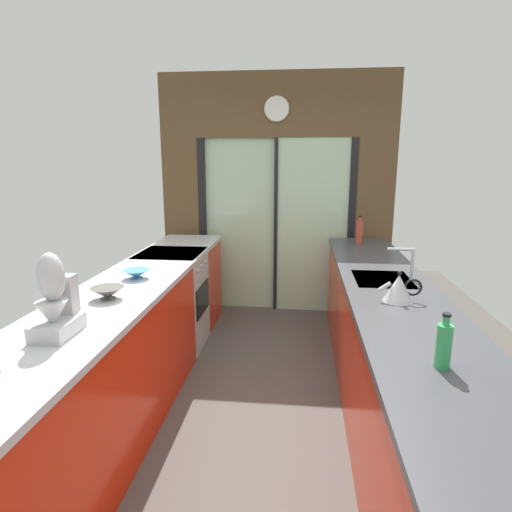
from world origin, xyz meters
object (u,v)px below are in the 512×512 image
Objects in this scene: soap_bottle_far at (359,231)px; mixing_bowl_far at (136,274)px; stand_mixer at (55,304)px; kettle at (399,288)px; mixing_bowl_mid at (108,293)px; soap_bottle_near at (444,345)px; oven_range at (173,300)px.

mixing_bowl_far is at bearing -139.45° from soap_bottle_far.
stand_mixer is 1.92m from kettle.
soap_bottle_far reaches higher than mixing_bowl_mid.
soap_bottle_far is at bearing 55.00° from stand_mixer.
soap_bottle_near is (1.78, -1.17, 0.06)m from mixing_bowl_far.
kettle is (1.80, -1.20, 0.55)m from oven_range.
mixing_bowl_mid is 1.91m from soap_bottle_near.
mixing_bowl_mid is at bearing 90.00° from stand_mixer.
mixing_bowl_far is at bearing 169.80° from kettle.
mixing_bowl_far is 1.81m from kettle.
soap_bottle_near is at bearing -4.78° from stand_mixer.
soap_bottle_far is (1.78, 1.52, 0.09)m from mixing_bowl_far.
oven_range is 3.54× the size of kettle.
stand_mixer is at bearing -89.44° from oven_range.
stand_mixer reaches higher than oven_range.
stand_mixer is 1.62× the size of kettle.
soap_bottle_far is (-0.00, 1.84, 0.04)m from kettle.
soap_bottle_near is (1.80, -2.05, 0.57)m from oven_range.
mixing_bowl_far is at bearing 146.73° from soap_bottle_near.
kettle is at bearing 4.73° from mixing_bowl_mid.
oven_range is at bearing 146.31° from kettle.
kettle is at bearing 21.41° from stand_mixer.
stand_mixer is (0.00, -0.55, 0.12)m from mixing_bowl_mid.
stand_mixer is at bearing 175.22° from soap_bottle_near.
kettle is at bearing -33.69° from oven_range.
oven_range is 2.00m from stand_mixer.
stand_mixer reaches higher than soap_bottle_near.
mixing_bowl_far is 0.76× the size of kettle.
oven_range is 3.23× the size of soap_bottle_far.
stand_mixer reaches higher than soap_bottle_far.
soap_bottle_near reaches higher than mixing_bowl_mid.
oven_range is at bearing 90.78° from mixing_bowl_mid.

